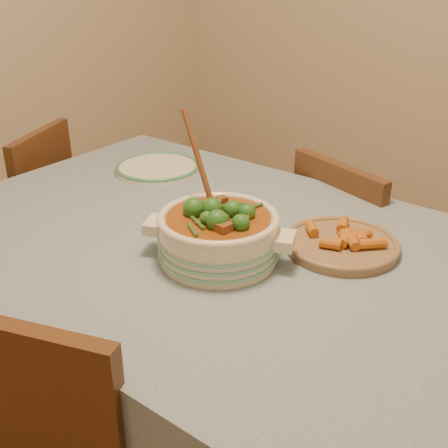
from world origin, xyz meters
name	(u,v)px	position (x,y,z in m)	size (l,w,h in m)	color
dining_table	(222,272)	(0.00, 0.00, 0.66)	(1.68, 1.08, 0.76)	brown
stew_casserole	(218,232)	(0.05, -0.08, 0.83)	(0.37, 0.37, 0.35)	beige
white_plate	(158,168)	(-0.49, 0.27, 0.77)	(0.30, 0.30, 0.03)	silver
condiment_bowl	(204,212)	(-0.12, 0.07, 0.78)	(0.10, 0.10, 0.05)	black
fried_plate	(341,242)	(0.26, 0.15, 0.78)	(0.30, 0.30, 0.05)	#86674A
chair_far	(351,255)	(0.09, 0.63, 0.47)	(0.49, 0.49, 0.83)	#562D1A
chair_left	(28,216)	(-1.09, 0.12, 0.47)	(0.51, 0.51, 0.83)	#562D1A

